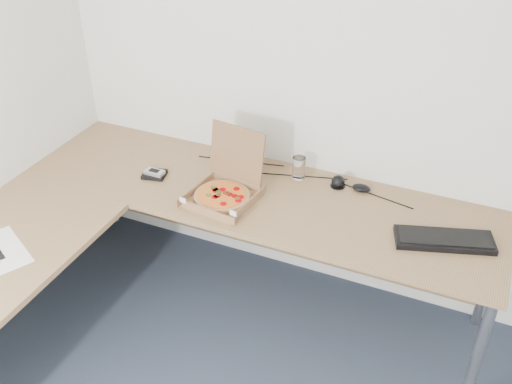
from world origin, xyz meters
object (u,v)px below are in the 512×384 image
at_px(drinking_glass, 299,168).
at_px(desk, 160,228).
at_px(keyboard, 444,240).
at_px(wallet, 154,174).
at_px(pizza_box, 224,192).

bearing_deg(drinking_glass, desk, -125.93).
bearing_deg(drinking_glass, keyboard, -17.87).
bearing_deg(wallet, desk, -68.03).
height_order(pizza_box, keyboard, pizza_box).
bearing_deg(desk, drinking_glass, 54.07).
distance_m(desk, drinking_glass, 0.81).
height_order(pizza_box, wallet, pizza_box).
bearing_deg(wallet, drinking_glass, 9.85).
distance_m(pizza_box, keyboard, 1.09).
distance_m(desk, wallet, 0.43).
bearing_deg(drinking_glass, pizza_box, -129.60).
xyz_separation_m(desk, drinking_glass, (0.47, 0.65, 0.09)).
distance_m(drinking_glass, wallet, 0.78).
relative_size(desk, drinking_glass, 20.49).
xyz_separation_m(keyboard, wallet, (-1.52, -0.04, -0.00)).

